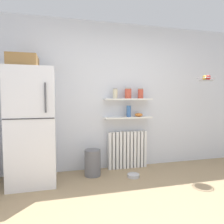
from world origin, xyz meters
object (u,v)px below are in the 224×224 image
object	(u,v)px
trash_bin	(93,163)
radiator	(127,150)
hanging_fruit_basket	(206,78)
storage_jar_0	(115,93)
storage_jar_1	(128,93)
shelf_bowl	(139,115)
pet_food_bowl	(133,176)
vase	(129,111)
storage_jar_2	(141,93)
refrigerator	(32,124)

from	to	relation	value
trash_bin	radiator	bearing A→B (deg)	18.15
radiator	hanging_fruit_basket	distance (m)	1.86
storage_jar_0	storage_jar_1	world-z (taller)	storage_jar_1
storage_jar_0	shelf_bowl	xyz separation A→B (m)	(0.44, -0.00, -0.38)
storage_jar_0	pet_food_bowl	xyz separation A→B (m)	(0.19, -0.43, -1.33)
storage_jar_0	trash_bin	bearing A→B (deg)	-156.38
pet_food_bowl	vase	bearing A→B (deg)	81.48
radiator	storage_jar_2	world-z (taller)	storage_jar_2
storage_jar_1	trash_bin	world-z (taller)	storage_jar_1
vase	hanging_fruit_basket	xyz separation A→B (m)	(1.26, -0.43, 0.58)
radiator	storage_jar_0	world-z (taller)	storage_jar_0
radiator	pet_food_bowl	xyz separation A→B (m)	(-0.05, -0.46, -0.31)
pet_food_bowl	shelf_bowl	bearing A→B (deg)	59.31
refrigerator	hanging_fruit_basket	world-z (taller)	refrigerator
storage_jar_0	refrigerator	bearing A→B (deg)	-170.19
storage_jar_0	vase	distance (m)	0.40
vase	hanging_fruit_basket	size ratio (longest dim) A/B	0.69
trash_bin	pet_food_bowl	distance (m)	0.69
storage_jar_2	pet_food_bowl	bearing A→B (deg)	-123.85
hanging_fruit_basket	storage_jar_2	bearing A→B (deg)	157.61
refrigerator	shelf_bowl	world-z (taller)	refrigerator
storage_jar_1	hanging_fruit_basket	distance (m)	1.37
storage_jar_0	vase	bearing A→B (deg)	-0.00
radiator	storage_jar_2	size ratio (longest dim) A/B	3.84
radiator	vase	bearing A→B (deg)	-66.79
refrigerator	vase	distance (m)	1.62
vase	hanging_fruit_basket	distance (m)	1.45
storage_jar_2	shelf_bowl	size ratio (longest dim) A/B	1.28
storage_jar_2	pet_food_bowl	world-z (taller)	storage_jar_2
radiator	shelf_bowl	distance (m)	0.67
refrigerator	trash_bin	size ratio (longest dim) A/B	4.41
vase	trash_bin	bearing A→B (deg)	-164.46
refrigerator	shelf_bowl	bearing A→B (deg)	7.42
storage_jar_0	vase	world-z (taller)	storage_jar_0
storage_jar_0	hanging_fruit_basket	bearing A→B (deg)	-15.77
storage_jar_1	trash_bin	bearing A→B (deg)	-164.18
refrigerator	hanging_fruit_basket	bearing A→B (deg)	-3.86
refrigerator	storage_jar_0	xyz separation A→B (m)	(1.35, 0.23, 0.46)
storage_jar_0	storage_jar_1	bearing A→B (deg)	-0.00
storage_jar_2	trash_bin	world-z (taller)	storage_jar_2
vase	pet_food_bowl	world-z (taller)	vase
vase	pet_food_bowl	bearing A→B (deg)	-98.52
shelf_bowl	pet_food_bowl	distance (m)	1.07
storage_jar_1	pet_food_bowl	distance (m)	1.40
storage_jar_1	storage_jar_2	xyz separation A→B (m)	(0.24, 0.00, -0.00)
vase	shelf_bowl	distance (m)	0.20
refrigerator	pet_food_bowl	bearing A→B (deg)	-7.35
shelf_bowl	hanging_fruit_basket	size ratio (longest dim) A/B	0.50
vase	shelf_bowl	xyz separation A→B (m)	(0.19, 0.00, -0.07)
storage_jar_1	pet_food_bowl	bearing A→B (deg)	-96.85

